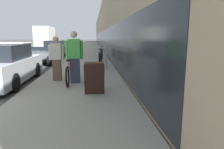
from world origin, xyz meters
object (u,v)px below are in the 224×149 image
Objects in this scene: bike_rack_hoop at (106,59)px; tandem_bicycle at (71,71)px; cruiser_bike_farthest at (102,53)px; parked_sedan_far at (55,49)px; sandwich_board_sign at (94,78)px; vintage_roadster_curbside at (40,56)px; parked_sedan_curbside at (2,66)px; cruiser_bike_nearest at (100,59)px; person_rider at (75,57)px; person_bystander at (57,59)px; cruiser_bike_middle at (101,55)px; moving_truck at (46,37)px.

tandem_bicycle is at bearing -120.66° from bike_rack_hoop.
cruiser_bike_farthest is (1.51, 8.12, 0.01)m from tandem_bicycle.
tandem_bicycle is 0.68× the size of parked_sedan_far.
vintage_roadster_curbside reaches higher than sandwich_board_sign.
vintage_roadster_curbside is at bearing 90.34° from parked_sedan_curbside.
cruiser_bike_nearest reaches higher than cruiser_bike_farthest.
parked_sedan_curbside reaches higher than tandem_bicycle.
cruiser_bike_farthest reaches higher than sandwich_board_sign.
sandwich_board_sign is 3.94m from parked_sedan_curbside.
parked_sedan_curbside is (-4.00, -2.27, 0.04)m from bike_rack_hoop.
person_rider is 0.44× the size of vintage_roadster_curbside.
person_bystander is at bearing -129.70° from bike_rack_hoop.
person_rider is at bearing -114.32° from bike_rack_hoop.
cruiser_bike_farthest is at bearing 85.86° from cruiser_bike_nearest.
cruiser_bike_farthest is (0.15, 2.26, 0.01)m from cruiser_bike_middle.
moving_truck is at bearing 101.35° from vintage_roadster_curbside.
cruiser_bike_farthest is 0.46× the size of parked_sedan_far.
person_rider is at bearing -65.81° from vintage_roadster_curbside.
moving_truck reaches higher than person_rider.
parked_sedan_curbside is (-3.71, -3.34, 0.15)m from cruiser_bike_nearest.
tandem_bicycle is 8.26m from cruiser_bike_farthest.
cruiser_bike_farthest is 0.46× the size of vintage_roadster_curbside.
person_bystander is 3.12m from bike_rack_hoop.
moving_truck is (-7.61, 18.27, 1.09)m from cruiser_bike_middle.
cruiser_bike_middle is (1.87, 5.77, -0.44)m from person_bystander.
parked_sedan_far is (-3.89, 4.90, 0.15)m from cruiser_bike_middle.
sandwich_board_sign is at bearing -93.76° from cruiser_bike_middle.
cruiser_bike_middle is 2.00× the size of sandwich_board_sign.
cruiser_bike_farthest is at bearing 30.21° from vintage_roadster_curbside.
person_bystander is 0.88× the size of cruiser_bike_nearest.
moving_truck reaches higher than cruiser_bike_farthest.
person_rider reaches higher than vintage_roadster_curbside.
parked_sedan_curbside is at bearing 175.25° from tandem_bicycle.
parked_sedan_curbside is 24.23m from moving_truck.
person_bystander reaches higher than tandem_bicycle.
tandem_bicycle is 1.55× the size of person_rider.
sandwich_board_sign is at bearing -93.76° from cruiser_bike_farthest.
parked_sedan_far reaches higher than cruiser_bike_middle.
vintage_roadster_curbside is at bearing -78.65° from moving_truck.
cruiser_bike_middle reaches higher than bike_rack_hoop.
person_rider is at bearing -104.21° from cruiser_bike_nearest.
person_rider is (0.18, -0.37, 0.54)m from tandem_bicycle.
person_rider is at bearing -63.33° from tandem_bicycle.
sandwich_board_sign is 26.91m from moving_truck.
parked_sedan_far reaches higher than cruiser_bike_farthest.
person_bystander is 6.04m from vintage_roadster_curbside.
bike_rack_hoop is at bearing 65.68° from person_rider.
moving_truck reaches higher than cruiser_bike_middle.
parked_sedan_far is at bearing -74.46° from moving_truck.
cruiser_bike_middle is 0.96× the size of cruiser_bike_farthest.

